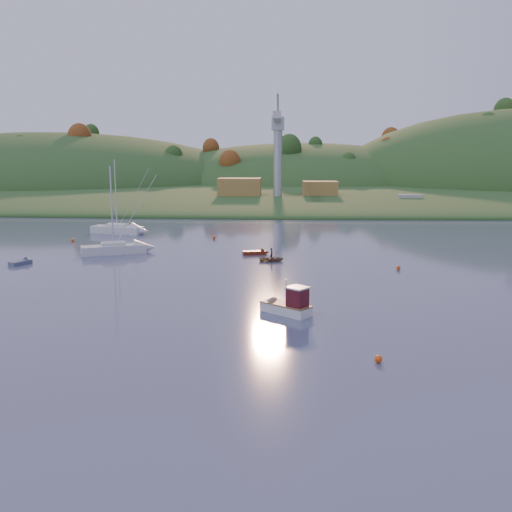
# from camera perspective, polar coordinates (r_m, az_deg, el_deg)

# --- Properties ---
(ground) EXTENTS (500.00, 500.00, 0.00)m
(ground) POSITION_cam_1_polar(r_m,az_deg,el_deg) (29.86, -6.02, -16.13)
(ground) COLOR #3C4162
(ground) RESTS_ON ground
(far_shore) EXTENTS (620.00, 220.00, 1.50)m
(far_shore) POSITION_cam_1_polar(r_m,az_deg,el_deg) (256.81, 2.14, 7.13)
(far_shore) COLOR #26491D
(far_shore) RESTS_ON ground
(shore_slope) EXTENTS (640.00, 150.00, 7.00)m
(shore_slope) POSITION_cam_1_polar(r_m,az_deg,el_deg) (191.94, 1.80, 6.14)
(shore_slope) COLOR #26491D
(shore_slope) RESTS_ON ground
(hill_left) EXTENTS (170.00, 140.00, 44.00)m
(hill_left) POSITION_cam_1_polar(r_m,az_deg,el_deg) (245.70, -19.62, 6.42)
(hill_left) COLOR #26491D
(hill_left) RESTS_ON ground
(hill_center) EXTENTS (140.00, 120.00, 36.00)m
(hill_center) POSITION_cam_1_polar(r_m,az_deg,el_deg) (236.87, 4.49, 6.86)
(hill_center) COLOR #26491D
(hill_center) RESTS_ON ground
(hillside_trees) EXTENTS (280.00, 50.00, 32.00)m
(hillside_trees) POSITION_cam_1_polar(r_m,az_deg,el_deg) (211.89, 1.93, 6.51)
(hillside_trees) COLOR #234819
(hillside_trees) RESTS_ON ground
(wharf) EXTENTS (42.00, 16.00, 2.40)m
(wharf) POSITION_cam_1_polar(r_m,az_deg,el_deg) (148.92, 3.34, 5.45)
(wharf) COLOR slate
(wharf) RESTS_ON ground
(shed_west) EXTENTS (11.00, 8.00, 4.80)m
(shed_west) POSITION_cam_1_polar(r_m,az_deg,el_deg) (150.19, -1.65, 6.88)
(shed_west) COLOR #A88338
(shed_west) RESTS_ON wharf
(shed_east) EXTENTS (9.00, 7.00, 4.00)m
(shed_east) POSITION_cam_1_polar(r_m,az_deg,el_deg) (150.93, 6.41, 6.68)
(shed_east) COLOR #A88338
(shed_east) RESTS_ON wharf
(dock_crane) EXTENTS (3.20, 28.00, 20.30)m
(dock_crane) POSITION_cam_1_polar(r_m,az_deg,el_deg) (144.90, 2.20, 11.65)
(dock_crane) COLOR #B7B7BC
(dock_crane) RESTS_ON wharf
(fishing_boat) EXTENTS (5.07, 4.55, 3.33)m
(fishing_boat) POSITION_cam_1_polar(r_m,az_deg,el_deg) (48.25, 2.68, -4.86)
(fishing_boat) COLOR silver
(fishing_boat) RESTS_ON ground
(sailboat_near) EXTENTS (8.79, 5.59, 11.74)m
(sailboat_near) POSITION_cam_1_polar(r_m,az_deg,el_deg) (79.23, -14.06, 0.76)
(sailboat_near) COLOR silver
(sailboat_near) RESTS_ON ground
(sailboat_far) EXTENTS (9.33, 4.88, 12.40)m
(sailboat_far) POSITION_cam_1_polar(r_m,az_deg,el_deg) (99.74, -13.70, 2.66)
(sailboat_far) COLOR silver
(sailboat_far) RESTS_ON ground
(canoe) EXTENTS (3.44, 2.69, 0.65)m
(canoe) POSITION_cam_1_polar(r_m,az_deg,el_deg) (71.40, 1.57, -0.29)
(canoe) COLOR #886A4B
(canoe) RESTS_ON ground
(paddler) EXTENTS (0.42, 0.58, 1.45)m
(paddler) POSITION_cam_1_polar(r_m,az_deg,el_deg) (71.33, 1.57, 0.03)
(paddler) COLOR black
(paddler) RESTS_ON ground
(red_tender) EXTENTS (3.73, 1.91, 1.21)m
(red_tender) POSITION_cam_1_polar(r_m,az_deg,el_deg) (76.38, 0.33, 0.34)
(red_tender) COLOR #611D0D
(red_tender) RESTS_ON ground
(grey_dinghy) EXTENTS (2.45, 3.30, 1.16)m
(grey_dinghy) POSITION_cam_1_polar(r_m,az_deg,el_deg) (75.37, -22.14, -0.55)
(grey_dinghy) COLOR slate
(grey_dinghy) RESTS_ON ground
(work_vessel) EXTENTS (13.61, 5.15, 3.47)m
(work_vessel) POSITION_cam_1_polar(r_m,az_deg,el_deg) (148.11, 15.08, 5.11)
(work_vessel) COLOR #51606B
(work_vessel) RESTS_ON ground
(buoy_0) EXTENTS (0.50, 0.50, 0.50)m
(buoy_0) POSITION_cam_1_polar(r_m,az_deg,el_deg) (37.97, 12.14, -10.04)
(buoy_0) COLOR #F2490C
(buoy_0) RESTS_ON ground
(buoy_1) EXTENTS (0.50, 0.50, 0.50)m
(buoy_1) POSITION_cam_1_polar(r_m,az_deg,el_deg) (68.19, 14.05, -1.15)
(buoy_1) COLOR #F2490C
(buoy_1) RESTS_ON ground
(buoy_2) EXTENTS (0.50, 0.50, 0.50)m
(buoy_2) POSITION_cam_1_polar(r_m,az_deg,el_deg) (91.88, -17.85, 1.51)
(buoy_2) COLOR #F2490C
(buoy_2) RESTS_ON ground
(buoy_3) EXTENTS (0.50, 0.50, 0.50)m
(buoy_3) POSITION_cam_1_polar(r_m,az_deg,el_deg) (90.61, -4.21, 1.85)
(buoy_3) COLOR #F2490C
(buoy_3) RESTS_ON ground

